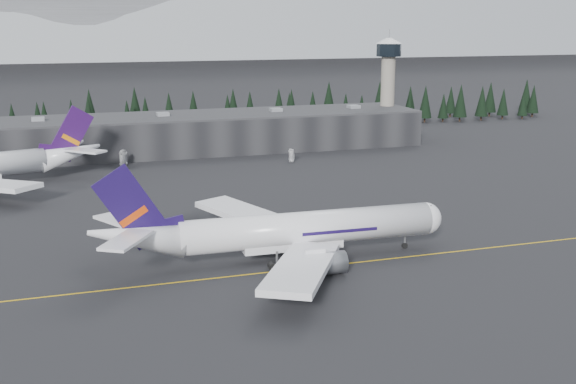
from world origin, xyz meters
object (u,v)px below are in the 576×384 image
object	(u,v)px
control_tower	(388,77)
gse_vehicle_a	(123,164)
terminal	(193,133)
gse_vehicle_b	(292,160)
jet_main	(277,231)

from	to	relation	value
control_tower	gse_vehicle_a	world-z (taller)	control_tower
terminal	gse_vehicle_b	xyz separation A→B (m)	(25.95, -30.20, -5.55)
terminal	gse_vehicle_b	size ratio (longest dim) A/B	36.56
terminal	jet_main	xyz separation A→B (m)	(-7.39, -121.16, -0.65)
gse_vehicle_a	gse_vehicle_b	world-z (taller)	gse_vehicle_b
jet_main	gse_vehicle_a	world-z (taller)	jet_main
gse_vehicle_a	gse_vehicle_b	size ratio (longest dim) A/B	1.18
control_tower	jet_main	world-z (taller)	control_tower
control_tower	gse_vehicle_a	bearing A→B (deg)	-167.29
control_tower	gse_vehicle_b	distance (m)	63.42
terminal	gse_vehicle_b	distance (m)	40.21
terminal	gse_vehicle_b	world-z (taller)	terminal
terminal	gse_vehicle_a	xyz separation A→B (m)	(-25.75, -19.73, -5.58)
gse_vehicle_a	control_tower	bearing A→B (deg)	-18.19
control_tower	gse_vehicle_b	xyz separation A→B (m)	(-49.05, -33.20, -22.66)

